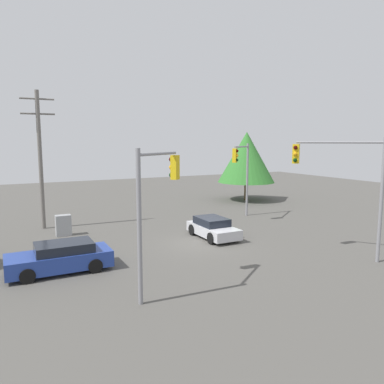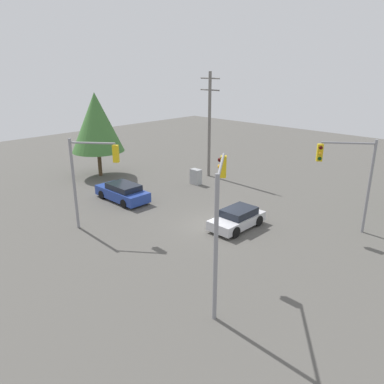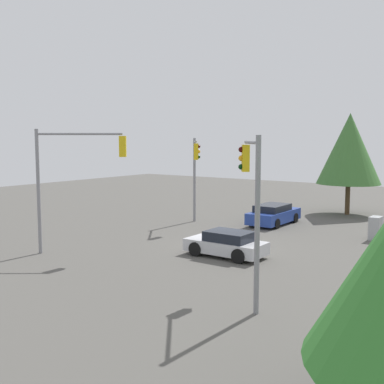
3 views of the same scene
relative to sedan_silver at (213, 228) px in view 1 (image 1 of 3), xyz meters
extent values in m
plane|color=#54514C|center=(-1.29, -0.86, -0.63)|extent=(80.00, 80.00, 0.00)
cube|color=silver|center=(0.00, -0.05, -0.13)|extent=(1.82, 4.01, 0.61)
cube|color=black|center=(0.00, 0.15, 0.42)|extent=(1.60, 2.21, 0.48)
cylinder|color=black|center=(0.86, -1.29, -0.28)|extent=(0.22, 0.71, 0.71)
cylinder|color=black|center=(-0.86, -1.29, -0.28)|extent=(0.22, 0.71, 0.71)
cylinder|color=black|center=(0.86, 1.19, -0.28)|extent=(0.22, 0.71, 0.71)
cylinder|color=black|center=(-0.86, 1.19, -0.28)|extent=(0.22, 0.71, 0.71)
cube|color=#233D93|center=(-9.67, -2.14, -0.07)|extent=(4.73, 1.94, 0.76)
cube|color=black|center=(-9.43, -2.14, 0.54)|extent=(2.60, 1.71, 0.45)
cylinder|color=black|center=(-11.13, -3.06, -0.29)|extent=(0.67, 0.22, 0.67)
cylinder|color=black|center=(-11.13, -1.22, -0.29)|extent=(0.67, 0.22, 0.67)
cylinder|color=black|center=(-8.20, -3.06, -0.29)|extent=(0.67, 0.22, 0.67)
cylinder|color=black|center=(-8.20, -1.22, -0.29)|extent=(0.67, 0.22, 0.67)
cylinder|color=gray|center=(5.01, -8.10, 2.54)|extent=(0.18, 0.18, 6.34)
cylinder|color=gray|center=(3.74, -6.37, 5.45)|extent=(2.64, 3.53, 0.12)
cube|color=gold|center=(2.47, -4.64, 4.83)|extent=(0.43, 0.44, 1.05)
sphere|color=#360503|center=(2.33, -4.74, 5.17)|extent=(0.22, 0.22, 0.22)
sphere|color=orange|center=(2.33, -4.74, 4.83)|extent=(0.22, 0.22, 0.22)
sphere|color=black|center=(2.33, -4.74, 4.49)|extent=(0.22, 0.22, 0.22)
cylinder|color=gray|center=(6.19, 4.96, 2.35)|extent=(0.18, 0.18, 5.96)
cylinder|color=gray|center=(4.93, 4.02, 5.08)|extent=(2.59, 1.98, 0.12)
cube|color=gold|center=(3.67, 3.08, 4.46)|extent=(0.44, 0.43, 1.05)
sphere|color=#360503|center=(3.77, 2.94, 4.79)|extent=(0.22, 0.22, 0.22)
sphere|color=orange|center=(3.77, 2.94, 4.46)|extent=(0.22, 0.22, 0.22)
sphere|color=black|center=(3.77, 2.94, 4.12)|extent=(0.22, 0.22, 0.22)
cylinder|color=gray|center=(-7.45, -7.26, 2.32)|extent=(0.18, 0.18, 5.90)
cylinder|color=gray|center=(-6.32, -6.40, 5.02)|extent=(2.34, 1.82, 0.12)
cube|color=gold|center=(-5.19, -5.53, 4.39)|extent=(0.44, 0.43, 1.05)
sphere|color=#360503|center=(-5.29, -5.40, 4.73)|extent=(0.22, 0.22, 0.22)
sphere|color=orange|center=(-5.29, -5.40, 4.39)|extent=(0.22, 0.22, 0.22)
sphere|color=black|center=(-5.29, -5.40, 4.06)|extent=(0.22, 0.22, 0.22)
cylinder|color=slate|center=(-9.36, 7.72, 4.16)|extent=(0.28, 0.28, 9.59)
cylinder|color=slate|center=(-9.36, 7.72, 8.36)|extent=(2.20, 0.12, 0.12)
cylinder|color=slate|center=(-9.36, 7.72, 7.36)|extent=(2.20, 0.12, 0.12)
cube|color=#9EA0A3|center=(-8.43, 4.95, 0.05)|extent=(0.96, 0.60, 1.36)
cylinder|color=brown|center=(10.88, 11.67, 0.32)|extent=(0.32, 0.32, 1.91)
cone|color=#337A2D|center=(10.88, 11.67, 3.87)|extent=(5.85, 5.85, 5.19)
camera|label=1|loc=(-11.94, -20.18, 5.51)|focal=35.00mm
camera|label=2|loc=(13.53, -18.24, 9.50)|focal=35.00mm
camera|label=3|loc=(20.11, 12.31, 5.20)|focal=45.00mm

